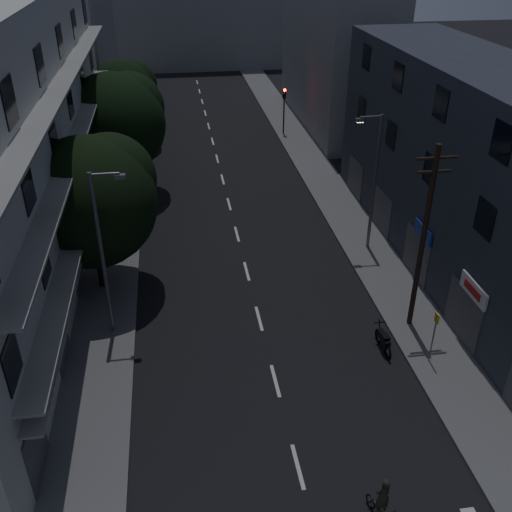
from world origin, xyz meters
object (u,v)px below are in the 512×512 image
object	(u,v)px
bus_stop_sign	(435,329)
motorcycle	(383,341)
utility_pole	(423,237)
cyclist	(381,506)

from	to	relation	value
bus_stop_sign	motorcycle	xyz separation A→B (m)	(-1.71, 1.19, -1.40)
utility_pole	bus_stop_sign	distance (m)	4.06
bus_stop_sign	cyclist	world-z (taller)	bus_stop_sign
bus_stop_sign	motorcycle	size ratio (longest dim) A/B	1.32
utility_pole	cyclist	world-z (taller)	utility_pole
motorcycle	cyclist	xyz separation A→B (m)	(-3.03, -8.24, 0.16)
bus_stop_sign	motorcycle	bearing A→B (deg)	145.07
utility_pole	cyclist	xyz separation A→B (m)	(-4.93, -9.81, -4.22)
utility_pole	motorcycle	bearing A→B (deg)	-140.42
bus_stop_sign	cyclist	size ratio (longest dim) A/B	1.32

